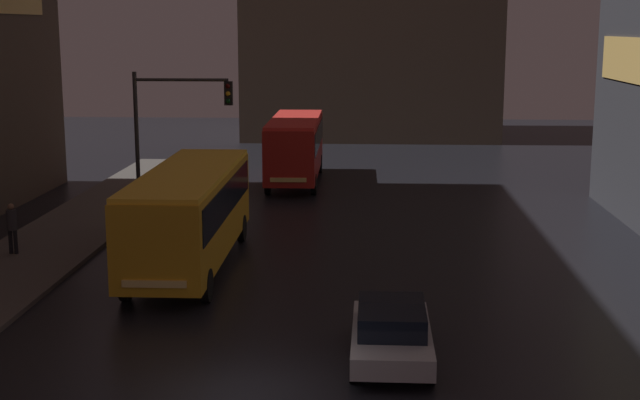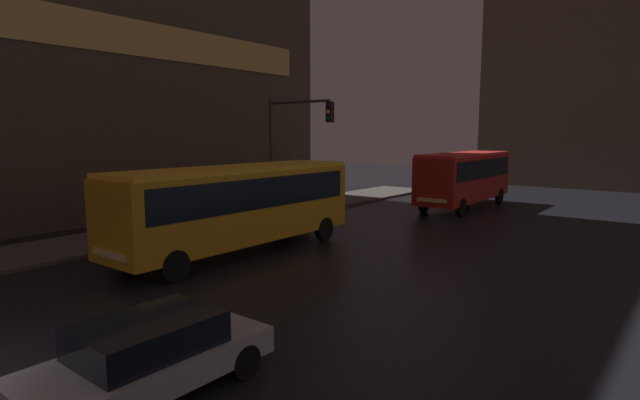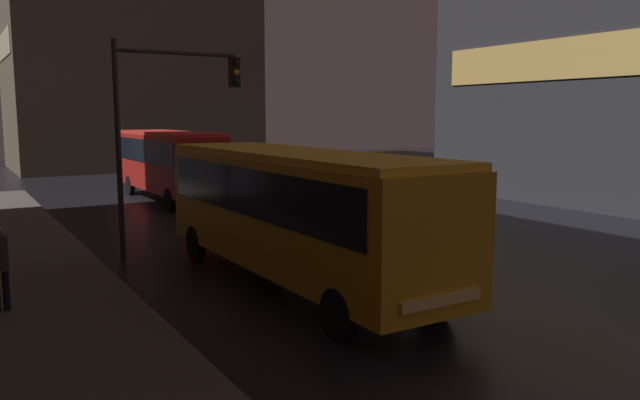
{
  "view_description": "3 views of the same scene",
  "coord_description": "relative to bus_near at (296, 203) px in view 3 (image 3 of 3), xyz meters",
  "views": [
    {
      "loc": [
        2.68,
        -18.05,
        7.93
      ],
      "look_at": [
        1.06,
        10.55,
        2.34
      ],
      "focal_mm": 50.0,
      "sensor_mm": 36.0,
      "label": 1
    },
    {
      "loc": [
        10.64,
        -2.17,
        4.52
      ],
      "look_at": [
        -0.79,
        12.35,
        2.05
      ],
      "focal_mm": 28.0,
      "sensor_mm": 36.0,
      "label": 2
    },
    {
      "loc": [
        -10.47,
        -2.62,
        4.16
      ],
      "look_at": [
        -0.19,
        14.51,
        1.43
      ],
      "focal_mm": 35.0,
      "sensor_mm": 36.0,
      "label": 3
    }
  ],
  "objects": [
    {
      "name": "bus_far",
      "position": [
        2.11,
        16.59,
        0.03
      ],
      "size": [
        2.59,
        9.37,
        3.36
      ],
      "rotation": [
        0.0,
        0.0,
        3.16
      ],
      "color": "#AD1E19",
      "rests_on": "ground"
    },
    {
      "name": "bus_near",
      "position": [
        0.0,
        0.0,
        0.0
      ],
      "size": [
        2.71,
        10.43,
        3.3
      ],
      "rotation": [
        0.0,
        0.0,
        3.15
      ],
      "color": "orange",
      "rests_on": "ground"
    },
    {
      "name": "sidewalk_left",
      "position": [
        -5.73,
        -0.51,
        -1.96
      ],
      "size": [
        4.0,
        48.0,
        0.15
      ],
      "color": "#56514C",
      "rests_on": "ground"
    },
    {
      "name": "traffic_light_main",
      "position": [
        -1.69,
        4.95,
        2.24
      ],
      "size": [
        3.81,
        0.35,
        6.25
      ],
      "color": "#2D2D2D",
      "rests_on": "ground"
    }
  ]
}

